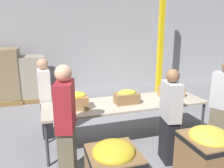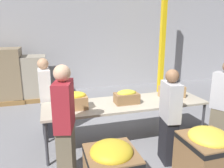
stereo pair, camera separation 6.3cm
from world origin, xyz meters
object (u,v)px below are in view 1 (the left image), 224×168
Objects in this scene: volunteer_0 at (66,126)px; sorting_table at (126,105)px; donation_bin_1 at (208,154)px; pallet_stack_0 at (30,79)px; pallet_stack_1 at (3,76)px; banana_box_1 at (127,96)px; volunteer_3 at (170,117)px; support_pillar at (161,33)px; banana_box_2 at (171,90)px; volunteer_2 at (45,99)px; volunteer_1 at (224,107)px; banana_box_0 at (75,100)px.

sorting_table is at bearing -42.43° from volunteer_0.
donation_bin_1 is 0.61× the size of pallet_stack_0.
donation_bin_1 is 0.52× the size of pallet_stack_1.
donation_bin_1 is at bearing -63.55° from banana_box_1.
volunteer_0 is 1.63m from volunteer_3.
support_pillar is 2.98× the size of pallet_stack_0.
banana_box_2 is (1.00, 0.05, 0.19)m from sorting_table.
volunteer_0 is 1.09× the size of volunteer_3.
donation_bin_1 is at bearing -149.31° from volunteer_3.
banana_box_1 is at bearing 58.87° from volunteer_2.
volunteer_3 reaches higher than donation_bin_1.
support_pillar reaches higher than banana_box_2.
support_pillar is at bearing -5.58° from pallet_stack_1.
pallet_stack_0 is (-1.86, 3.34, -0.10)m from sorting_table.
volunteer_1 is at bearing -56.63° from banana_box_2.
banana_box_1 is 0.27× the size of volunteer_2.
pallet_stack_1 is (-4.92, 0.48, -1.22)m from support_pillar.
volunteer_2 is 4.50m from support_pillar.
donation_bin_1 is (-0.31, -1.48, -0.51)m from banana_box_2.
volunteer_2 is (-0.49, 0.77, -0.16)m from banana_box_0.
volunteer_3 is 4.74m from pallet_stack_0.
volunteer_0 is at bearing 98.36° from volunteer_3.
volunteer_1 is 1.03× the size of volunteer_2.
pallet_stack_1 is (-0.74, 0.01, 0.12)m from pallet_stack_0.
volunteer_1 is (1.54, -0.77, 0.06)m from sorting_table.
banana_box_0 is 2.20m from donation_bin_1.
pallet_stack_0 is at bearing -1.14° from pallet_stack_1.
volunteer_1 is at bearing -50.35° from pallet_stack_0.
support_pillar is 2.52× the size of pallet_stack_1.
sorting_table is 0.97m from banana_box_0.
sorting_table is at bearing -128.91° from support_pillar.
volunteer_1 reaches higher than banana_box_1.
banana_box_2 is 0.57× the size of donation_bin_1.
banana_box_2 is at bearing -23.91° from volunteer_3.
banana_box_1 is at bearing 0.85° from banana_box_0.
banana_box_0 is 0.25× the size of volunteer_1.
sorting_table is 0.92m from volunteer_3.
banana_box_0 is 1.59m from volunteer_3.
volunteer_3 is at bearing 47.66° from volunteer_2.
banana_box_2 is 2.34m from volunteer_0.
pallet_stack_0 is (-2.86, 3.29, -0.28)m from banana_box_2.
pallet_stack_0 reaches higher than banana_box_1.
volunteer_3 is (0.44, -0.76, -0.16)m from banana_box_1.
volunteer_0 reaches higher than pallet_stack_1.
pallet_stack_0 is at bearing 118.86° from banana_box_1.
volunteer_0 is 2.06× the size of donation_bin_1.
volunteer_2 is at bearing 152.45° from banana_box_1.
pallet_stack_0 is (-2.55, 4.77, 0.23)m from donation_bin_1.
pallet_stack_1 is (-2.60, 3.35, 0.03)m from sorting_table.
banana_box_2 is at bearing 4.53° from volunteer_1.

